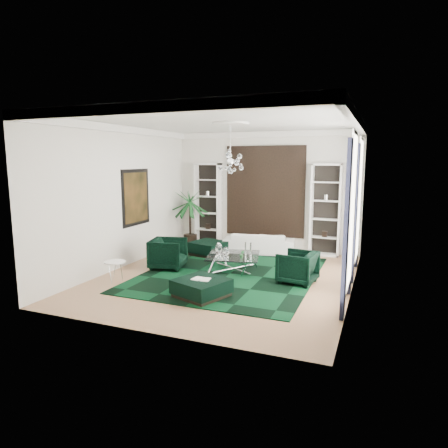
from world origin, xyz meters
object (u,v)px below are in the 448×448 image
at_px(coffee_table, 233,263).
at_px(sofa, 259,243).
at_px(ottoman_side, 209,248).
at_px(palm, 190,210).
at_px(side_table, 115,272).
at_px(armchair_right, 298,267).
at_px(armchair_left, 168,254).
at_px(ottoman_front, 201,288).

bearing_deg(coffee_table, sofa, 90.00).
height_order(ottoman_side, palm, palm).
bearing_deg(side_table, palm, 91.35).
xyz_separation_m(armchair_right, palm, (-4.20, 2.75, 0.85)).
bearing_deg(armchair_left, sofa, -46.08).
distance_m(coffee_table, ottoman_side, 1.98).
distance_m(armchair_left, ottoman_side, 1.85).
xyz_separation_m(sofa, ottoman_side, (-1.35, -0.85, -0.11)).
xyz_separation_m(armchair_right, coffee_table, (-1.75, 0.35, -0.16)).
bearing_deg(coffee_table, ottoman_front, -88.64).
distance_m(ottoman_side, palm, 1.78).
relative_size(coffee_table, ottoman_side, 1.38).
bearing_deg(ottoman_front, coffee_table, 91.36).
bearing_deg(palm, ottoman_front, -60.95).
distance_m(armchair_left, palm, 2.95).
height_order(coffee_table, palm, palm).
bearing_deg(sofa, armchair_left, 45.86).
bearing_deg(ottoman_side, armchair_right, -30.14).
relative_size(ottoman_side, side_table, 1.89).
relative_size(ottoman_front, palm, 0.40).
distance_m(armchair_left, ottoman_front, 2.52).
xyz_separation_m(sofa, armchair_left, (-1.75, -2.65, 0.09)).
bearing_deg(coffee_table, armchair_left, -168.69).
relative_size(armchair_right, side_table, 1.68).
distance_m(armchair_right, palm, 5.09).
height_order(sofa, ottoman_side, sofa).
height_order(armchair_right, ottoman_side, armchair_right).
relative_size(sofa, side_table, 4.35).
relative_size(armchair_left, coffee_table, 0.69).
xyz_separation_m(ottoman_front, side_table, (-2.40, 0.25, 0.05)).
bearing_deg(armchair_left, palm, 1.64).
bearing_deg(sofa, palm, -13.04).
xyz_separation_m(sofa, coffee_table, (0.00, -2.30, -0.09)).
relative_size(sofa, palm, 0.88).
relative_size(armchair_right, ottoman_side, 0.89).
distance_m(armchair_right, ottoman_front, 2.45).
bearing_deg(ottoman_front, armchair_left, 135.81).
height_order(sofa, armchair_right, armchair_right).
bearing_deg(sofa, ottoman_side, 21.49).
height_order(ottoman_side, side_table, side_table).
distance_m(armchair_left, armchair_right, 3.50).
height_order(armchair_right, ottoman_front, armchair_right).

